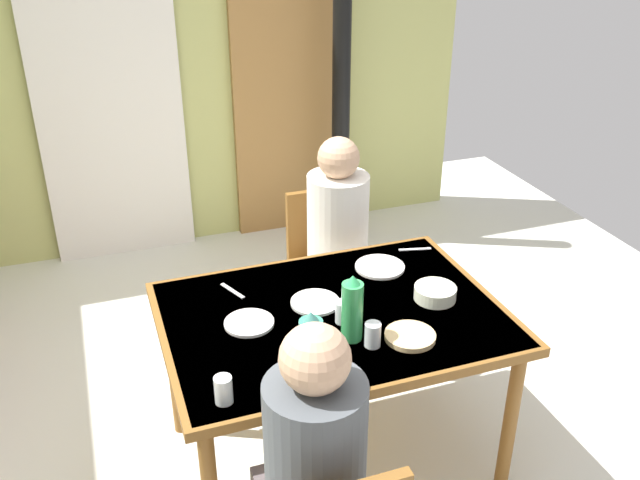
{
  "coord_description": "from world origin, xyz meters",
  "views": [
    {
      "loc": [
        -0.44,
        -2.2,
        2.26
      ],
      "look_at": [
        0.38,
        0.1,
        1.01
      ],
      "focal_mm": 39.18,
      "sensor_mm": 36.0,
      "label": 1
    }
  ],
  "objects_px": {
    "person_far_diner": "(339,224)",
    "water_bottle_green_near": "(352,309)",
    "person_near_diner": "(314,450)",
    "water_bottle_green_far": "(311,351)",
    "serving_bowl_center": "(435,293)",
    "dining_table": "(333,329)",
    "chair_far_diner": "(329,263)"
  },
  "relations": [
    {
      "from": "person_far_diner",
      "to": "water_bottle_green_near",
      "type": "bearing_deg",
      "value": 72.04
    },
    {
      "from": "person_near_diner",
      "to": "water_bottle_green_far",
      "type": "distance_m",
      "value": 0.35
    },
    {
      "from": "water_bottle_green_far",
      "to": "serving_bowl_center",
      "type": "distance_m",
      "value": 0.74
    },
    {
      "from": "water_bottle_green_far",
      "to": "serving_bowl_center",
      "type": "bearing_deg",
      "value": 28.25
    },
    {
      "from": "dining_table",
      "to": "chair_far_diner",
      "type": "height_order",
      "value": "chair_far_diner"
    },
    {
      "from": "person_far_diner",
      "to": "serving_bowl_center",
      "type": "distance_m",
      "value": 0.75
    },
    {
      "from": "dining_table",
      "to": "water_bottle_green_near",
      "type": "xyz_separation_m",
      "value": [
        0.01,
        -0.18,
        0.2
      ]
    },
    {
      "from": "dining_table",
      "to": "person_near_diner",
      "type": "relative_size",
      "value": 1.72
    },
    {
      "from": "dining_table",
      "to": "serving_bowl_center",
      "type": "bearing_deg",
      "value": -4.97
    },
    {
      "from": "chair_far_diner",
      "to": "person_near_diner",
      "type": "distance_m",
      "value": 1.67
    },
    {
      "from": "serving_bowl_center",
      "to": "water_bottle_green_near",
      "type": "bearing_deg",
      "value": -161.34
    },
    {
      "from": "water_bottle_green_near",
      "to": "serving_bowl_center",
      "type": "distance_m",
      "value": 0.45
    },
    {
      "from": "dining_table",
      "to": "water_bottle_green_near",
      "type": "bearing_deg",
      "value": -87.8
    },
    {
      "from": "chair_far_diner",
      "to": "water_bottle_green_near",
      "type": "distance_m",
      "value": 1.12
    },
    {
      "from": "water_bottle_green_near",
      "to": "dining_table",
      "type": "bearing_deg",
      "value": 92.2
    },
    {
      "from": "person_far_diner",
      "to": "water_bottle_green_far",
      "type": "distance_m",
      "value": 1.2
    },
    {
      "from": "water_bottle_green_far",
      "to": "water_bottle_green_near",
      "type": "bearing_deg",
      "value": 42.15
    },
    {
      "from": "chair_far_diner",
      "to": "person_far_diner",
      "type": "xyz_separation_m",
      "value": [
        0.0,
        -0.14,
        0.28
      ]
    },
    {
      "from": "dining_table",
      "to": "water_bottle_green_near",
      "type": "relative_size",
      "value": 4.98
    },
    {
      "from": "dining_table",
      "to": "serving_bowl_center",
      "type": "height_order",
      "value": "serving_bowl_center"
    },
    {
      "from": "person_near_diner",
      "to": "serving_bowl_center",
      "type": "xyz_separation_m",
      "value": [
        0.75,
        0.66,
        0.01
      ]
    },
    {
      "from": "person_far_diner",
      "to": "water_bottle_green_near",
      "type": "relative_size",
      "value": 2.89
    },
    {
      "from": "dining_table",
      "to": "chair_far_diner",
      "type": "xyz_separation_m",
      "value": [
        0.29,
        0.83,
        -0.19
      ]
    },
    {
      "from": "water_bottle_green_near",
      "to": "water_bottle_green_far",
      "type": "height_order",
      "value": "water_bottle_green_far"
    },
    {
      "from": "person_near_diner",
      "to": "person_far_diner",
      "type": "xyz_separation_m",
      "value": [
        0.61,
        1.39,
        0.0
      ]
    },
    {
      "from": "person_near_diner",
      "to": "dining_table",
      "type": "bearing_deg",
      "value": 65.33
    },
    {
      "from": "dining_table",
      "to": "water_bottle_green_far",
      "type": "height_order",
      "value": "water_bottle_green_far"
    },
    {
      "from": "person_near_diner",
      "to": "water_bottle_green_near",
      "type": "bearing_deg",
      "value": 57.73
    },
    {
      "from": "chair_far_diner",
      "to": "water_bottle_green_far",
      "type": "bearing_deg",
      "value": 67.21
    },
    {
      "from": "water_bottle_green_near",
      "to": "person_near_diner",
      "type": "bearing_deg",
      "value": -122.27
    },
    {
      "from": "chair_far_diner",
      "to": "serving_bowl_center",
      "type": "height_order",
      "value": "chair_far_diner"
    },
    {
      "from": "dining_table",
      "to": "person_near_diner",
      "type": "height_order",
      "value": "person_near_diner"
    }
  ]
}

